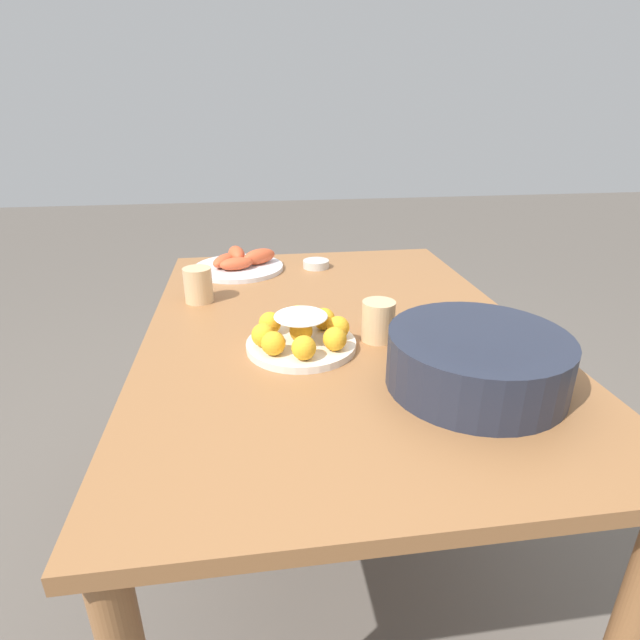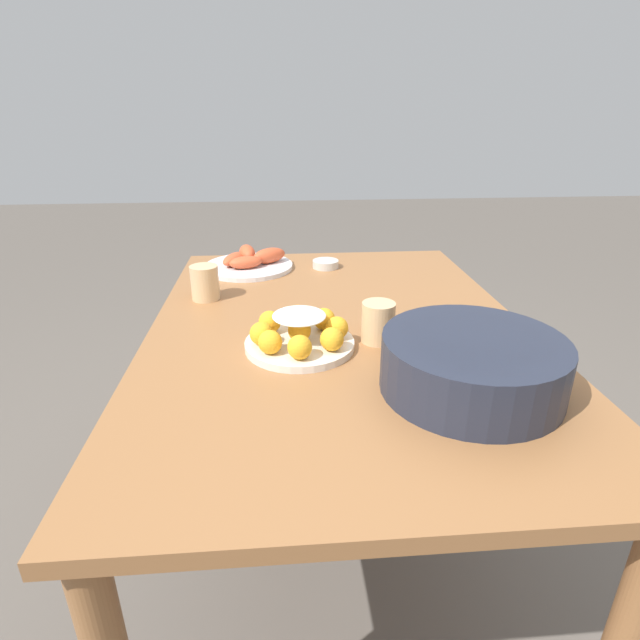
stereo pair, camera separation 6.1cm
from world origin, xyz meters
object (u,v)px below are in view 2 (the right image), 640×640
(sauce_bowl, at_px, (326,264))
(serving_bowl, at_px, (472,363))
(seafood_platter, at_px, (250,262))
(cup_near, at_px, (205,283))
(dining_table, at_px, (338,362))
(cup_far, at_px, (378,322))
(cake_plate, at_px, (299,334))

(sauce_bowl, bearing_deg, serving_bowl, 14.15)
(sauce_bowl, height_order, seafood_platter, seafood_platter)
(sauce_bowl, bearing_deg, cup_near, -53.63)
(dining_table, distance_m, serving_bowl, 0.40)
(seafood_platter, bearing_deg, dining_table, 25.87)
(cup_far, bearing_deg, cake_plate, -83.67)
(serving_bowl, distance_m, seafood_platter, 0.91)
(sauce_bowl, bearing_deg, seafood_platter, -93.10)
(cake_plate, xyz_separation_m, cup_far, (-0.02, 0.18, 0.01))
(dining_table, relative_size, cup_near, 13.80)
(cup_near, relative_size, cup_far, 1.03)
(seafood_platter, distance_m, cup_near, 0.29)
(seafood_platter, relative_size, cup_far, 3.13)
(serving_bowl, height_order, seafood_platter, serving_bowl)
(cake_plate, relative_size, cup_near, 2.56)
(seafood_platter, height_order, cup_far, cup_far)
(cup_near, bearing_deg, sauce_bowl, 126.37)
(serving_bowl, height_order, cup_near, serving_bowl)
(dining_table, bearing_deg, cake_plate, -41.90)
(serving_bowl, distance_m, cup_far, 0.26)
(dining_table, xyz_separation_m, cake_plate, (0.11, -0.10, 0.13))
(serving_bowl, relative_size, sauce_bowl, 3.93)
(cake_plate, xyz_separation_m, cup_near, (-0.32, -0.24, 0.02))
(dining_table, distance_m, cup_far, 0.19)
(seafood_platter, bearing_deg, cake_plate, 12.92)
(serving_bowl, distance_m, cup_near, 0.75)
(seafood_platter, height_order, cup_near, cup_near)
(seafood_platter, xyz_separation_m, cup_near, (0.27, -0.11, 0.03))
(cup_far, bearing_deg, seafood_platter, -151.48)
(cake_plate, xyz_separation_m, serving_bowl, (0.20, 0.31, 0.02))
(sauce_bowl, relative_size, cup_near, 0.91)
(sauce_bowl, distance_m, cup_far, 0.56)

